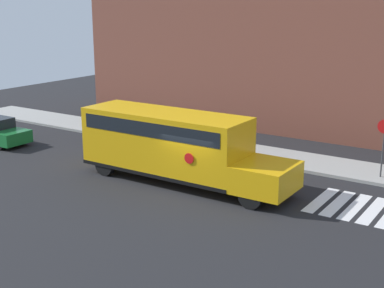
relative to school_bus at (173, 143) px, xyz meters
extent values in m
plane|color=black|center=(1.57, -0.65, -1.77)|extent=(60.00, 60.00, 0.00)
cube|color=#9E9E99|center=(1.57, 5.85, -1.69)|extent=(44.00, 3.00, 0.15)
cube|color=brown|center=(1.57, 12.35, 3.07)|extent=(32.00, 4.00, 9.68)
cube|color=white|center=(6.45, 1.35, -1.76)|extent=(0.50, 3.20, 0.01)
cube|color=white|center=(7.15, 1.35, -1.76)|extent=(0.50, 3.20, 0.01)
cube|color=white|center=(7.85, 1.35, -1.76)|extent=(0.50, 3.20, 0.01)
cube|color=white|center=(8.55, 1.35, -1.76)|extent=(0.50, 3.20, 0.01)
cube|color=#EAA80F|center=(-0.44, 0.00, 0.02)|extent=(7.80, 2.50, 2.67)
cube|color=#EAA80F|center=(4.57, 0.00, -0.76)|extent=(2.23, 2.50, 1.12)
cube|color=black|center=(-0.44, 0.00, -1.24)|extent=(7.80, 2.54, 0.16)
cube|color=black|center=(-0.44, 0.00, 0.80)|extent=(7.17, 2.53, 0.64)
cylinder|color=red|center=(1.70, -1.29, -0.12)|extent=(0.44, 0.02, 0.44)
cylinder|color=black|center=(4.46, 1.08, -1.27)|extent=(1.00, 0.30, 1.00)
cylinder|color=black|center=(4.46, -1.08, -1.27)|extent=(1.00, 0.30, 1.00)
cylinder|color=black|center=(-3.14, 1.08, -1.27)|extent=(1.00, 0.30, 1.00)
cylinder|color=black|center=(-3.14, -1.08, -1.27)|extent=(1.00, 0.30, 1.00)
cylinder|color=black|center=(-10.98, 0.58, -1.45)|extent=(0.64, 0.22, 0.64)
cylinder|color=black|center=(-10.98, -0.95, -1.45)|extent=(0.64, 0.22, 0.64)
cylinder|color=#38383A|center=(7.79, 5.28, -0.50)|extent=(0.07, 0.07, 2.54)
camera|label=1|loc=(13.33, -18.72, 6.07)|focal=50.00mm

